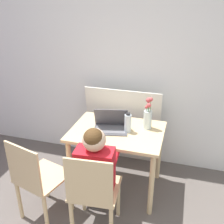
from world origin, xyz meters
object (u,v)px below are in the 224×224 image
at_px(laptop, 111,124).
at_px(water_bottle, 128,123).
at_px(chair_occupied, 94,192).
at_px(chair_spare, 38,179).
at_px(flower_vase, 148,116).
at_px(person_seated, 96,165).

relative_size(laptop, water_bottle, 1.85).
relative_size(chair_occupied, chair_spare, 1.00).
relative_size(laptop, flower_vase, 1.13).
xyz_separation_m(chair_spare, laptop, (0.49, 0.63, 0.31)).
bearing_deg(person_seated, chair_spare, 5.42).
bearing_deg(laptop, person_seated, -99.39).
height_order(chair_occupied, chair_spare, same).
distance_m(chair_occupied, person_seated, 0.23).
bearing_deg(flower_vase, chair_spare, -138.03).
bearing_deg(chair_occupied, flower_vase, -116.74).
height_order(chair_spare, water_bottle, water_bottle).
bearing_deg(flower_vase, water_bottle, -142.53).
bearing_deg(person_seated, laptop, -91.57).
height_order(laptop, flower_vase, flower_vase).
bearing_deg(flower_vase, laptop, -160.05).
bearing_deg(chair_spare, chair_occupied, -166.28).
bearing_deg(chair_occupied, laptop, -91.30).
bearing_deg(flower_vase, person_seated, -115.64).
relative_size(person_seated, flower_vase, 3.06).
bearing_deg(chair_spare, person_seated, -154.03).
bearing_deg(laptop, flower_vase, 6.99).
distance_m(laptop, water_bottle, 0.18).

